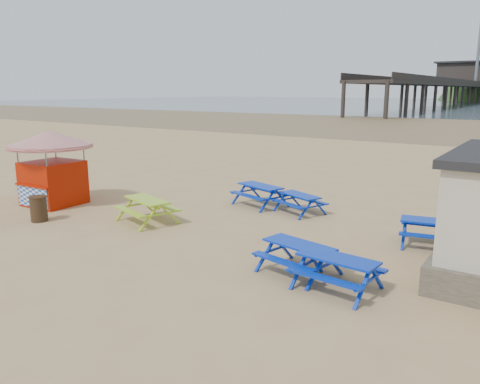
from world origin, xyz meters
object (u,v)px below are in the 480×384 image
Objects in this scene: picnic_table_yellow at (147,211)px; litter_bin at (39,209)px; picnic_table_blue_a at (260,195)px; picnic_table_blue_b at (300,204)px; ice_cream_kiosk at (51,158)px.

litter_bin reaches higher than picnic_table_yellow.
picnic_table_blue_a is 1.89m from picnic_table_blue_b.
litter_bin reaches higher than picnic_table_blue_a.
picnic_table_blue_b is 10.17m from ice_cream_kiosk.
ice_cream_kiosk is at bearing -160.74° from picnic_table_yellow.
litter_bin is at bearing -130.77° from picnic_table_yellow.
picnic_table_blue_b is at bearing 11.83° from picnic_table_blue_a.
picnic_table_blue_a reaches higher than picnic_table_blue_b.
ice_cream_kiosk is (-9.06, -4.36, 1.55)m from picnic_table_blue_b.
picnic_table_yellow is at bearing -97.56° from picnic_table_blue_a.
picnic_table_blue_a is at bearing -162.67° from picnic_table_blue_b.
picnic_table_blue_a is at bearing 50.19° from litter_bin.
picnic_table_blue_a is 1.12× the size of picnic_table_blue_b.
ice_cream_kiosk is at bearing -131.15° from picnic_table_blue_b.
picnic_table_blue_b is at bearing 23.27° from ice_cream_kiosk.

